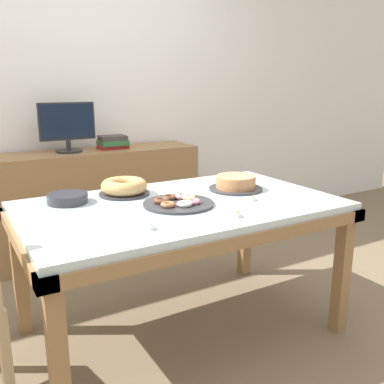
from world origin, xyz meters
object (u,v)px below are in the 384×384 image
(plate_stack, at_px, (68,198))
(cake_golden_bundt, at_px, (124,187))
(computer_monitor, at_px, (67,127))
(cake_chocolate_round, at_px, (236,183))
(tealight_near_front, at_px, (152,227))
(pastry_platter, at_px, (178,202))
(book_stack, at_px, (113,142))
(tealight_left_edge, at_px, (238,215))
(tealight_near_cakes, at_px, (253,199))

(plate_stack, bearing_deg, cake_golden_bundt, 2.48)
(computer_monitor, distance_m, plate_stack, 1.18)
(cake_chocolate_round, height_order, tealight_near_front, cake_chocolate_round)
(computer_monitor, bearing_deg, tealight_near_front, -93.31)
(computer_monitor, bearing_deg, pastry_platter, -82.73)
(plate_stack, distance_m, tealight_near_front, 0.64)
(computer_monitor, height_order, book_stack, computer_monitor)
(cake_chocolate_round, relative_size, pastry_platter, 0.86)
(book_stack, xyz_separation_m, tealight_left_edge, (-0.03, -1.76, -0.14))
(cake_golden_bundt, height_order, plate_stack, cake_golden_bundt)
(book_stack, distance_m, tealight_near_cakes, 1.58)
(pastry_platter, bearing_deg, plate_stack, 146.08)
(tealight_left_edge, bearing_deg, book_stack, 89.07)
(book_stack, bearing_deg, cake_chocolate_round, -78.12)
(book_stack, bearing_deg, computer_monitor, -179.78)
(cake_chocolate_round, height_order, plate_stack, cake_chocolate_round)
(cake_golden_bundt, bearing_deg, book_stack, 72.94)
(cake_golden_bundt, relative_size, pastry_platter, 0.78)
(plate_stack, relative_size, tealight_near_cakes, 5.25)
(pastry_platter, relative_size, plate_stack, 1.75)
(pastry_platter, bearing_deg, computer_monitor, 97.27)
(plate_stack, bearing_deg, tealight_near_cakes, -27.60)
(book_stack, distance_m, cake_chocolate_round, 1.35)
(computer_monitor, xyz_separation_m, cake_golden_bundt, (0.02, -1.09, -0.24))
(cake_chocolate_round, bearing_deg, cake_golden_bundt, 160.19)
(plate_stack, xyz_separation_m, tealight_left_edge, (0.63, -0.65, -0.01))
(pastry_platter, relative_size, tealight_near_front, 9.16)
(book_stack, bearing_deg, pastry_platter, -96.87)
(cake_chocolate_round, distance_m, tealight_near_front, 0.83)
(computer_monitor, relative_size, plate_stack, 2.02)
(cake_chocolate_round, xyz_separation_m, tealight_near_front, (-0.73, -0.40, -0.03))
(pastry_platter, relative_size, tealight_near_cakes, 9.16)
(tealight_near_front, relative_size, tealight_left_edge, 1.00)
(tealight_near_front, height_order, tealight_left_edge, same)
(pastry_platter, distance_m, tealight_near_cakes, 0.41)
(book_stack, distance_m, tealight_left_edge, 1.76)
(plate_stack, xyz_separation_m, tealight_near_cakes, (0.87, -0.45, -0.01))
(cake_chocolate_round, xyz_separation_m, tealight_near_cakes, (-0.06, -0.25, -0.03))
(plate_stack, relative_size, tealight_near_front, 5.25)
(tealight_near_front, distance_m, tealight_near_cakes, 0.68)
(cake_chocolate_round, height_order, cake_golden_bundt, cake_golden_bundt)
(computer_monitor, xyz_separation_m, tealight_near_cakes, (0.57, -1.56, -0.27))
(cake_golden_bundt, relative_size, tealight_near_cakes, 7.11)
(plate_stack, bearing_deg, tealight_left_edge, -45.87)
(cake_golden_bundt, bearing_deg, computer_monitor, 91.04)
(computer_monitor, distance_m, book_stack, 0.38)
(book_stack, distance_m, cake_golden_bundt, 1.15)
(pastry_platter, distance_m, tealight_left_edge, 0.35)
(cake_chocolate_round, bearing_deg, pastry_platter, -165.14)
(cake_chocolate_round, relative_size, cake_golden_bundt, 1.11)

